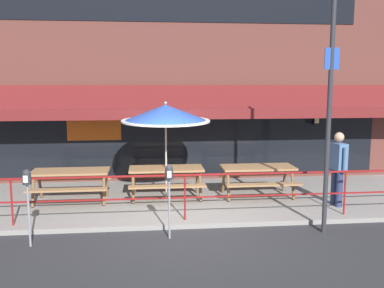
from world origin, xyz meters
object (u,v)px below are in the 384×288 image
object	(u,v)px
parking_meter_near	(27,184)
street_sign_pole	(329,111)
picnic_table_centre	(166,174)
parking_meter_far	(169,179)
patio_umbrella_centre	(166,114)
picnic_table_left	(71,177)
pedestrian_walking	(338,165)
picnic_table_right	(258,173)

from	to	relation	value
parking_meter_near	street_sign_pole	size ratio (longest dim) A/B	0.30
picnic_table_centre	parking_meter_far	size ratio (longest dim) A/B	1.27
patio_umbrella_centre	street_sign_pole	world-z (taller)	street_sign_pole
picnic_table_left	parking_meter_far	size ratio (longest dim) A/B	1.27
pedestrian_walking	parking_meter_near	distance (m)	6.65
picnic_table_left	picnic_table_centre	distance (m)	2.27
pedestrian_walking	parking_meter_far	size ratio (longest dim) A/B	1.20
picnic_table_right	patio_umbrella_centre	bearing A→B (deg)	177.45
patio_umbrella_centre	parking_meter_far	size ratio (longest dim) A/B	1.67
street_sign_pole	patio_umbrella_centre	bearing A→B (deg)	140.20
picnic_table_right	patio_umbrella_centre	xyz separation A→B (m)	(-2.27, 0.10, 1.47)
picnic_table_left	picnic_table_right	bearing A→B (deg)	0.35
picnic_table_left	parking_meter_near	distance (m)	2.58
picnic_table_left	picnic_table_right	distance (m)	4.54
picnic_table_right	street_sign_pole	bearing A→B (deg)	-73.18
picnic_table_left	picnic_table_right	xyz separation A→B (m)	(4.54, 0.03, 0.00)
picnic_table_left	patio_umbrella_centre	size ratio (longest dim) A/B	0.76
patio_umbrella_centre	pedestrian_walking	distance (m)	4.19
picnic_table_left	pedestrian_walking	xyz separation A→B (m)	(6.16, -0.95, 0.35)
picnic_table_centre	parking_meter_near	bearing A→B (deg)	-134.53
picnic_table_centre	picnic_table_left	bearing A→B (deg)	-177.66
picnic_table_centre	street_sign_pole	distance (m)	4.23
patio_umbrella_centre	parking_meter_near	size ratio (longest dim) A/B	1.67
patio_umbrella_centre	parking_meter_near	world-z (taller)	patio_umbrella_centre
picnic_table_right	parking_meter_far	size ratio (longest dim) A/B	1.27
picnic_table_centre	pedestrian_walking	xyz separation A→B (m)	(3.89, -1.04, 0.35)
picnic_table_right	parking_meter_far	distance (m)	3.38
pedestrian_walking	parking_meter_far	distance (m)	4.20
patio_umbrella_centre	street_sign_pole	distance (m)	3.90
picnic_table_centre	parking_meter_far	bearing A→B (deg)	-91.20
picnic_table_right	parking_meter_near	bearing A→B (deg)	-152.24
patio_umbrella_centre	parking_meter_far	bearing A→B (deg)	-91.19
parking_meter_near	patio_umbrella_centre	bearing A→B (deg)	45.85
picnic_table_right	pedestrian_walking	size ratio (longest dim) A/B	1.05
picnic_table_left	picnic_table_centre	xyz separation A→B (m)	(2.27, 0.09, 0.00)
picnic_table_right	picnic_table_centre	bearing A→B (deg)	178.35
picnic_table_centre	patio_umbrella_centre	world-z (taller)	patio_umbrella_centre
picnic_table_right	street_sign_pole	xyz separation A→B (m)	(0.72, -2.39, 1.69)
street_sign_pole	parking_meter_near	bearing A→B (deg)	-178.39
pedestrian_walking	parking_meter_far	bearing A→B (deg)	-159.88
picnic_table_centre	pedestrian_walking	bearing A→B (deg)	-14.97
picnic_table_left	parking_meter_near	world-z (taller)	parking_meter_near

